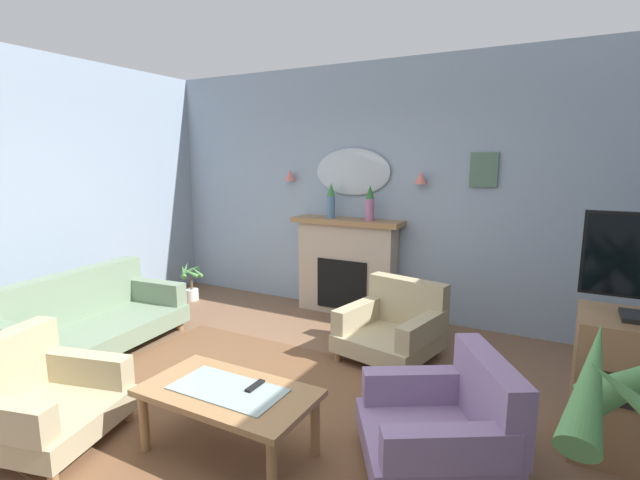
% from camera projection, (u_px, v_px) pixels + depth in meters
% --- Properties ---
extents(floor, '(6.99, 6.58, 0.10)m').
position_uv_depth(floor, '(236.00, 434.00, 3.24)').
color(floor, brown).
rests_on(floor, ground).
extents(wall_back, '(6.99, 0.10, 2.97)m').
position_uv_depth(wall_back, '(384.00, 191.00, 5.43)').
color(wall_back, '#8C9EB2').
rests_on(wall_back, ground).
extents(patterned_rug, '(3.20, 2.40, 0.01)m').
position_uv_depth(patterned_rug, '(253.00, 413.00, 3.40)').
color(patterned_rug, brown).
rests_on(patterned_rug, ground).
extents(fireplace, '(1.36, 0.36, 1.16)m').
position_uv_depth(fireplace, '(346.00, 267.00, 5.57)').
color(fireplace, tan).
rests_on(fireplace, ground).
extents(mantel_vase_centre, '(0.10, 0.10, 0.42)m').
position_uv_depth(mantel_vase_centre, '(331.00, 200.00, 5.50)').
color(mantel_vase_centre, '#4C7093').
rests_on(mantel_vase_centre, fireplace).
extents(mantel_vase_left, '(0.11, 0.11, 0.41)m').
position_uv_depth(mantel_vase_left, '(370.00, 203.00, 5.27)').
color(mantel_vase_left, '#9E6084').
rests_on(mantel_vase_left, fireplace).
extents(wall_mirror, '(0.96, 0.06, 0.56)m').
position_uv_depth(wall_mirror, '(352.00, 172.00, 5.50)').
color(wall_mirror, '#B2BCC6').
extents(wall_sconce_left, '(0.14, 0.14, 0.14)m').
position_uv_depth(wall_sconce_left, '(290.00, 175.00, 5.86)').
color(wall_sconce_left, '#D17066').
extents(wall_sconce_right, '(0.14, 0.14, 0.14)m').
position_uv_depth(wall_sconce_right, '(421.00, 178.00, 5.06)').
color(wall_sconce_right, '#D17066').
extents(framed_picture, '(0.28, 0.03, 0.36)m').
position_uv_depth(framed_picture, '(484.00, 170.00, 4.80)').
color(framed_picture, '#4C6B56').
extents(coffee_table, '(1.10, 0.60, 0.45)m').
position_uv_depth(coffee_table, '(228.00, 398.00, 2.87)').
color(coffee_table, olive).
rests_on(coffee_table, ground).
extents(tv_remote, '(0.04, 0.16, 0.02)m').
position_uv_depth(tv_remote, '(255.00, 386.00, 2.88)').
color(tv_remote, black).
rests_on(tv_remote, coffee_table).
extents(floral_couch, '(1.01, 1.78, 0.76)m').
position_uv_depth(floral_couch, '(89.00, 319.00, 4.50)').
color(floral_couch, gray).
rests_on(floral_couch, ground).
extents(armchair_by_coffee_table, '(1.11, 1.11, 0.71)m').
position_uv_depth(armchair_by_coffee_table, '(447.00, 423.00, 2.74)').
color(armchair_by_coffee_table, gray).
rests_on(armchair_by_coffee_table, ground).
extents(armchair_in_corner, '(0.95, 0.96, 0.71)m').
position_uv_depth(armchair_in_corner, '(394.00, 326.00, 4.35)').
color(armchair_in_corner, tan).
rests_on(armchair_in_corner, ground).
extents(armchair_beside_couch, '(0.99, 0.98, 0.71)m').
position_uv_depth(armchair_beside_couch, '(35.00, 398.00, 3.03)').
color(armchair_beside_couch, tan).
rests_on(armchair_beside_couch, ground).
extents(potted_plant_small_fern, '(0.34, 0.34, 0.52)m').
position_uv_depth(potted_plant_small_fern, '(191.00, 281.00, 6.11)').
color(potted_plant_small_fern, silver).
rests_on(potted_plant_small_fern, ground).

